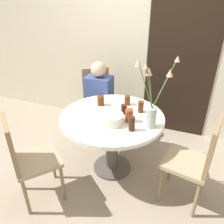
{
  "coord_description": "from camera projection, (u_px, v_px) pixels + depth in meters",
  "views": [
    {
      "loc": [
        0.72,
        -1.86,
        1.83
      ],
      "look_at": [
        0.0,
        0.0,
        0.76
      ],
      "focal_mm": 35.0,
      "sensor_mm": 36.0,
      "label": 1
    }
  ],
  "objects": [
    {
      "name": "drink_glass_0",
      "position": [
        132.0,
        124.0,
        2.0
      ],
      "size": [
        0.06,
        0.06,
        0.14
      ],
      "color": "#33190C",
      "rests_on": "dining_table"
    },
    {
      "name": "person_woman",
      "position": [
        99.0,
        103.0,
        3.01
      ],
      "size": [
        0.34,
        0.24,
        1.09
      ],
      "color": "#383333",
      "rests_on": "ground_plane"
    },
    {
      "name": "drink_glass_5",
      "position": [
        129.0,
        115.0,
        2.15
      ],
      "size": [
        0.08,
        0.08,
        0.13
      ],
      "color": "maroon",
      "rests_on": "dining_table"
    },
    {
      "name": "doorway_panel",
      "position": [
        180.0,
        64.0,
        2.88
      ],
      "size": [
        0.9,
        0.01,
        2.05
      ],
      "color": "black",
      "rests_on": "ground_plane"
    },
    {
      "name": "chair_left_flank",
      "position": [
        97.0,
        97.0,
        3.14
      ],
      "size": [
        0.56,
        0.56,
        0.93
      ],
      "rotation": [
        0.0,
        0.0,
        0.61
      ],
      "color": "#9E896B",
      "rests_on": "ground_plane"
    },
    {
      "name": "wall_back",
      "position": [
        143.0,
        39.0,
        2.95
      ],
      "size": [
        8.0,
        0.05,
        2.6
      ],
      "color": "beige",
      "rests_on": "ground_plane"
    },
    {
      "name": "drink_glass_4",
      "position": [
        101.0,
        100.0,
        2.48
      ],
      "size": [
        0.08,
        0.08,
        0.11
      ],
      "color": "#51280F",
      "rests_on": "dining_table"
    },
    {
      "name": "drink_glass_1",
      "position": [
        127.0,
        100.0,
        2.49
      ],
      "size": [
        0.07,
        0.07,
        0.1
      ],
      "color": "#51280F",
      "rests_on": "dining_table"
    },
    {
      "name": "ground_plane",
      "position": [
        112.0,
        167.0,
        2.63
      ],
      "size": [
        16.0,
        16.0,
        0.0
      ],
      "primitive_type": "plane",
      "color": "gray"
    },
    {
      "name": "drink_glass_2",
      "position": [
        124.0,
        109.0,
        2.3
      ],
      "size": [
        0.07,
        0.07,
        0.1
      ],
      "color": "#33190C",
      "rests_on": "dining_table"
    },
    {
      "name": "birthday_cake",
      "position": [
        111.0,
        119.0,
        2.13
      ],
      "size": [
        0.24,
        0.24,
        0.14
      ],
      "color": "white",
      "rests_on": "dining_table"
    },
    {
      "name": "chair_far_back",
      "position": [
        196.0,
        158.0,
        1.96
      ],
      "size": [
        0.46,
        0.46,
        0.93
      ],
      "rotation": [
        0.0,
        0.0,
        4.53
      ],
      "color": "#9E896B",
      "rests_on": "ground_plane"
    },
    {
      "name": "chair_right_flank",
      "position": [
        27.0,
        156.0,
        1.99
      ],
      "size": [
        0.56,
        0.56,
        0.93
      ],
      "rotation": [
        0.0,
        0.0,
        2.45
      ],
      "color": "#9E896B",
      "rests_on": "ground_plane"
    },
    {
      "name": "dining_table",
      "position": [
        112.0,
        127.0,
        2.35
      ],
      "size": [
        1.09,
        1.09,
        0.72
      ],
      "color": "silver",
      "rests_on": "ground_plane"
    },
    {
      "name": "flower_vase",
      "position": [
        153.0,
        103.0,
        1.97
      ],
      "size": [
        0.33,
        0.28,
        0.67
      ],
      "color": "#9EB2AD",
      "rests_on": "dining_table"
    },
    {
      "name": "side_plate",
      "position": [
        87.0,
        112.0,
        2.35
      ],
      "size": [
        0.22,
        0.22,
        0.01
      ],
      "color": "white",
      "rests_on": "dining_table"
    },
    {
      "name": "drink_glass_3",
      "position": [
        141.0,
        107.0,
        2.33
      ],
      "size": [
        0.06,
        0.06,
        0.12
      ],
      "color": "#51280F",
      "rests_on": "dining_table"
    }
  ]
}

